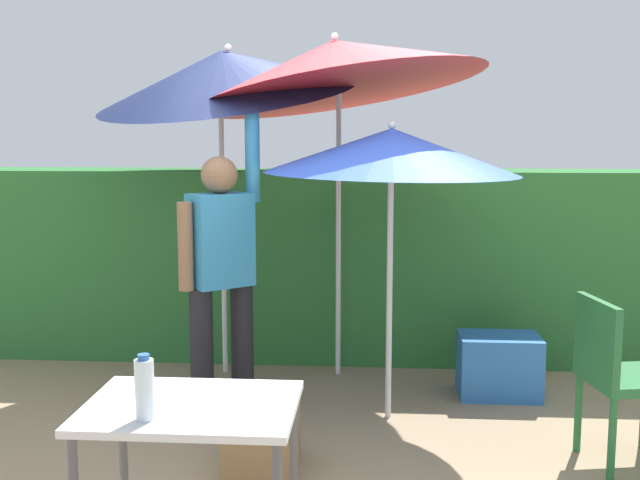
% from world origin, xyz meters
% --- Properties ---
extents(ground_plane, '(24.00, 24.00, 0.00)m').
position_xyz_m(ground_plane, '(0.00, 0.00, 0.00)').
color(ground_plane, '#9E8466').
extents(hedge_row, '(8.00, 0.70, 1.46)m').
position_xyz_m(hedge_row, '(0.00, 1.66, 0.73)').
color(hedge_row, '#2D7033').
rests_on(hedge_row, ground_plane).
extents(umbrella_rainbow, '(2.08, 2.05, 2.61)m').
position_xyz_m(umbrella_rainbow, '(0.06, 1.13, 2.20)').
color(umbrella_rainbow, silver).
rests_on(umbrella_rainbow, ground_plane).
extents(umbrella_orange, '(1.52, 1.52, 1.81)m').
position_xyz_m(umbrella_orange, '(0.42, 0.32, 1.63)').
color(umbrella_orange, silver).
rests_on(umbrella_orange, ground_plane).
extents(umbrella_yellow, '(1.88, 1.85, 2.57)m').
position_xyz_m(umbrella_yellow, '(-0.73, 1.12, 2.15)').
color(umbrella_yellow, silver).
rests_on(umbrella_yellow, ground_plane).
extents(person_vendor, '(0.48, 0.42, 1.88)m').
position_xyz_m(person_vendor, '(-0.60, 0.26, 0.93)').
color(person_vendor, black).
rests_on(person_vendor, ground_plane).
extents(chair_plastic, '(0.51, 0.51, 0.89)m').
position_xyz_m(chair_plastic, '(1.60, -0.29, 0.51)').
color(chair_plastic, '#236633').
rests_on(chair_plastic, ground_plane).
extents(cooler_box, '(0.53, 0.36, 0.41)m').
position_xyz_m(cooler_box, '(1.16, 0.75, 0.21)').
color(cooler_box, '#2D6BB7').
rests_on(cooler_box, ground_plane).
extents(crate_cardboard, '(0.36, 0.39, 0.36)m').
position_xyz_m(crate_cardboard, '(-0.25, -0.48, 0.18)').
color(crate_cardboard, '#9E7A4C').
rests_on(crate_cardboard, ground_plane).
extents(folding_table, '(0.80, 0.60, 0.72)m').
position_xyz_m(folding_table, '(-0.36, -1.48, 0.63)').
color(folding_table, '#4C4C51').
rests_on(folding_table, ground_plane).
extents(bottle_water, '(0.07, 0.07, 0.24)m').
position_xyz_m(bottle_water, '(-0.48, -1.65, 0.83)').
color(bottle_water, silver).
rests_on(bottle_water, folding_table).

